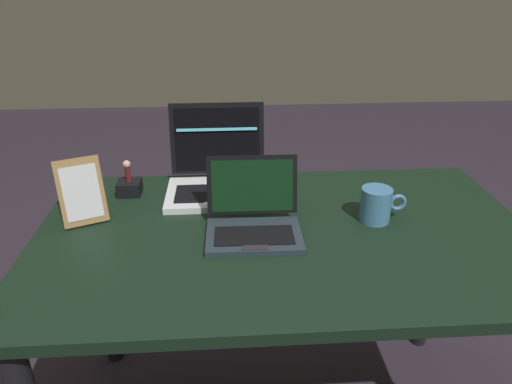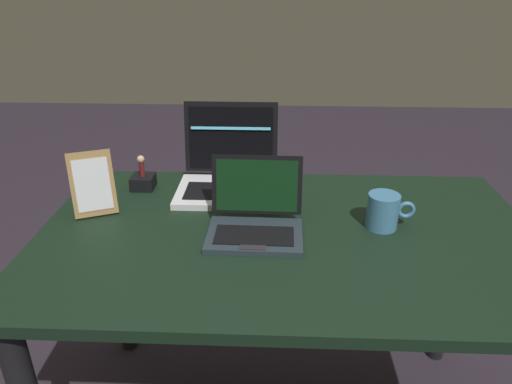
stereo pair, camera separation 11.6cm
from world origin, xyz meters
name	(u,v)px [view 1 (the left image)]	position (x,y,z in m)	size (l,w,h in m)	color
desk	(284,264)	(0.00, 0.00, 0.63)	(1.33, 0.79, 0.74)	black
laptop_front	(253,220)	(-0.09, 0.00, 0.78)	(0.25, 0.21, 0.19)	#232E37
laptop_rear	(218,176)	(-0.18, 0.26, 0.79)	(0.32, 0.26, 0.26)	silver
photo_frame	(81,192)	(-0.55, 0.09, 0.83)	(0.13, 0.10, 0.18)	olive
figurine_stand	(130,187)	(-0.45, 0.26, 0.76)	(0.07, 0.07, 0.04)	black
figurine	(127,169)	(-0.45, 0.26, 0.82)	(0.02, 0.02, 0.07)	#5B1718
coffee_mug	(377,205)	(0.26, 0.04, 0.79)	(0.13, 0.08, 0.10)	teal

